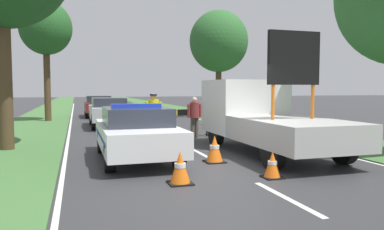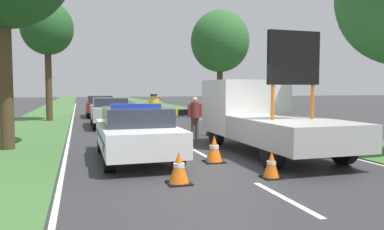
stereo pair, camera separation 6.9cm
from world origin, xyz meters
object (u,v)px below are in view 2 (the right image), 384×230
object	(u,v)px
road_barrier	(178,114)
roadside_tree_mid_left	(220,42)
traffic_cone_centre_front	(272,165)
police_officer	(154,113)
pedestrian_civilian	(195,114)
traffic_cone_near_police	(177,146)
traffic_cone_near_truck	(213,127)
traffic_cone_behind_barrier	(214,149)
traffic_cone_lane_edge	(179,168)
queued_car_sedan_silver	(110,111)
roadside_tree_near_left	(47,29)
police_car	(136,132)
work_truck	(261,115)
queued_car_wagon_maroon	(100,105)

from	to	relation	value
road_barrier	roadside_tree_mid_left	xyz separation A→B (m)	(5.62, 10.05, 4.19)
traffic_cone_centre_front	roadside_tree_mid_left	xyz separation A→B (m)	(5.40, 17.04, 4.81)
road_barrier	police_officer	size ratio (longest dim) A/B	1.78
pedestrian_civilian	traffic_cone_centre_front	xyz separation A→B (m)	(-0.35, -6.58, -0.65)
police_officer	traffic_cone_centre_front	world-z (taller)	police_officer
traffic_cone_near_police	traffic_cone_near_truck	size ratio (longest dim) A/B	0.72
traffic_cone_behind_barrier	traffic_cone_lane_edge	size ratio (longest dim) A/B	1.06
queued_car_sedan_silver	roadside_tree_near_left	bearing A→B (deg)	-54.34
queued_car_sedan_silver	roadside_tree_near_left	world-z (taller)	roadside_tree_near_left
traffic_cone_near_truck	roadside_tree_near_left	distance (m)	12.38
traffic_cone_centre_front	traffic_cone_near_truck	size ratio (longest dim) A/B	0.82
road_barrier	traffic_cone_lane_edge	distance (m)	7.13
traffic_cone_near_police	queued_car_sedan_silver	xyz separation A→B (m)	(-1.21, 8.60, 0.54)
police_car	police_officer	distance (m)	3.55
pedestrian_civilian	roadside_tree_near_left	xyz separation A→B (m)	(-5.89, 9.70, 4.40)
police_officer	traffic_cone_lane_edge	xyz separation A→B (m)	(-0.71, -6.21, -0.70)
police_car	road_barrier	bearing A→B (deg)	62.62
police_officer	road_barrier	bearing A→B (deg)	-169.35
police_car	queued_car_sedan_silver	xyz separation A→B (m)	(0.01, 8.96, 0.06)
road_barrier	roadside_tree_near_left	distance (m)	11.58
pedestrian_civilian	traffic_cone_near_truck	xyz separation A→B (m)	(1.01, 0.70, -0.58)
police_officer	traffic_cone_behind_barrier	distance (m)	4.47
traffic_cone_centre_front	traffic_cone_behind_barrier	size ratio (longest dim) A/B	0.82
police_car	work_truck	world-z (taller)	work_truck
traffic_cone_behind_barrier	roadside_tree_near_left	distance (m)	15.95
work_truck	road_barrier	xyz separation A→B (m)	(-1.66, 3.70, -0.19)
pedestrian_civilian	traffic_cone_behind_barrier	size ratio (longest dim) A/B	2.28
traffic_cone_near_truck	roadside_tree_mid_left	distance (m)	11.58
police_officer	queued_car_sedan_silver	size ratio (longest dim) A/B	0.39
queued_car_wagon_maroon	work_truck	bearing A→B (deg)	104.18
road_barrier	roadside_tree_mid_left	distance (m)	12.26
police_officer	pedestrian_civilian	bearing A→B (deg)	167.64
traffic_cone_behind_barrier	queued_car_sedan_silver	size ratio (longest dim) A/B	0.16
pedestrian_civilian	traffic_cone_behind_barrier	distance (m)	4.75
traffic_cone_centre_front	queued_car_sedan_silver	xyz separation A→B (m)	(-2.43, 11.94, 0.50)
work_truck	traffic_cone_centre_front	size ratio (longest dim) A/B	10.46
work_truck	queued_car_wagon_maroon	size ratio (longest dim) A/B	1.44
traffic_cone_near_police	queued_car_wagon_maroon	xyz separation A→B (m)	(-1.32, 15.67, 0.52)
road_barrier	pedestrian_civilian	distance (m)	0.70
queued_car_wagon_maroon	road_barrier	bearing A→B (deg)	100.89
roadside_tree_mid_left	pedestrian_civilian	bearing A→B (deg)	-115.77
pedestrian_civilian	queued_car_wagon_maroon	xyz separation A→B (m)	(-2.89, 12.43, -0.16)
traffic_cone_behind_barrier	roadside_tree_mid_left	size ratio (longest dim) A/B	0.10
traffic_cone_near_police	traffic_cone_near_truck	bearing A→B (deg)	56.86
pedestrian_civilian	work_truck	bearing A→B (deg)	-48.95
traffic_cone_near_police	queued_car_sedan_silver	size ratio (longest dim) A/B	0.11
pedestrian_civilian	queued_car_sedan_silver	bearing A→B (deg)	140.25
traffic_cone_centre_front	roadside_tree_mid_left	bearing A→B (deg)	72.43
work_truck	roadside_tree_mid_left	xyz separation A→B (m)	(3.97, 13.75, 3.99)
traffic_cone_centre_front	traffic_cone_behind_barrier	xyz separation A→B (m)	(-0.57, 1.96, 0.06)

